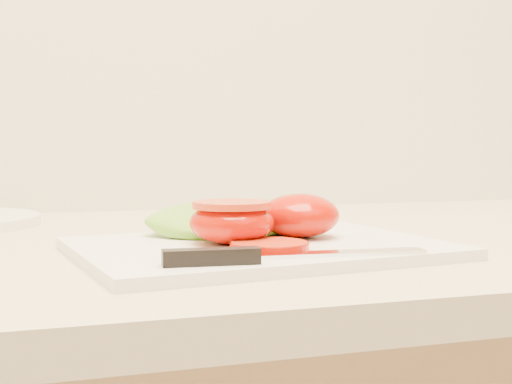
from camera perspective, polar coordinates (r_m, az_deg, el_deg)
name	(u,v)px	position (r m, az deg, el deg)	size (l,w,h in m)	color
cutting_board	(259,248)	(0.64, 0.28, -4.54)	(0.32, 0.23, 0.01)	white
tomato_half_dome	(300,215)	(0.67, 3.51, -1.88)	(0.08, 0.08, 0.04)	#B00600
tomato_half_cut	(232,220)	(0.63, -1.95, -2.29)	(0.08, 0.08, 0.04)	#B00600
tomato_slice_0	(269,246)	(0.60, 1.08, -4.33)	(0.06, 0.06, 0.01)	#DB4E23
lettuce_leaf_0	(218,221)	(0.69, -3.05, -2.37)	(0.14, 0.09, 0.03)	#77B830
lettuce_leaf_1	(253,220)	(0.71, -0.21, -2.26)	(0.11, 0.08, 0.02)	#77B830
knife	(263,255)	(0.54, 0.53, -5.09)	(0.22, 0.04, 0.01)	silver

